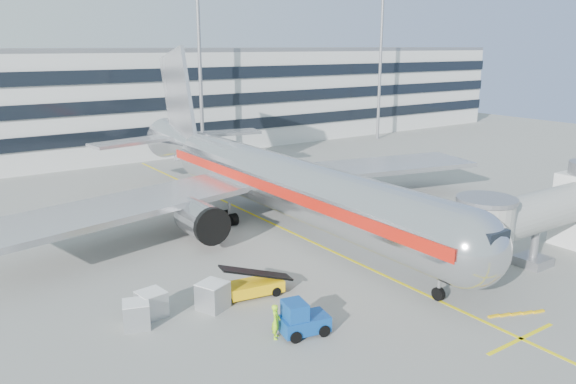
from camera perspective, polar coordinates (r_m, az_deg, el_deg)
ground at (r=43.38m, az=6.91°, el=-7.10°), size 180.00×180.00×0.00m
lead_in_line at (r=50.80m, az=-0.57°, el=-3.69°), size 0.25×70.00×0.01m
stop_bar at (r=35.21m, az=22.59°, el=-13.60°), size 6.00×0.25×0.01m
main_jet at (r=51.02m, az=-1.67°, el=1.33°), size 50.95×48.70×16.06m
jet_bridge at (r=46.52m, az=25.14°, el=-1.88°), size 17.80×4.50×7.00m
terminal at (r=92.30m, az=-17.74°, el=8.90°), size 150.00×24.25×15.60m
light_mast_centre at (r=80.00m, az=-8.98°, el=13.70°), size 2.40×1.20×25.45m
light_mast_east at (r=99.68m, az=9.41°, el=13.84°), size 2.40×1.20×25.45m
belt_loader at (r=37.38m, az=-4.12°, el=-9.61°), size 5.02×2.41×2.35m
baggage_tug at (r=32.72m, az=1.36°, el=-12.84°), size 3.02×2.22×2.07m
cargo_container_left at (r=35.92m, az=-7.65°, el=-10.40°), size 2.15×2.15×1.74m
cargo_container_right at (r=34.65m, az=-15.15°, el=-11.92°), size 1.89×1.89×1.59m
cargo_container_front at (r=35.67m, az=-13.69°, el=-10.99°), size 1.72×1.72×1.63m
ramp_worker at (r=32.28m, az=-1.24°, el=-13.01°), size 0.86×0.88×2.04m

